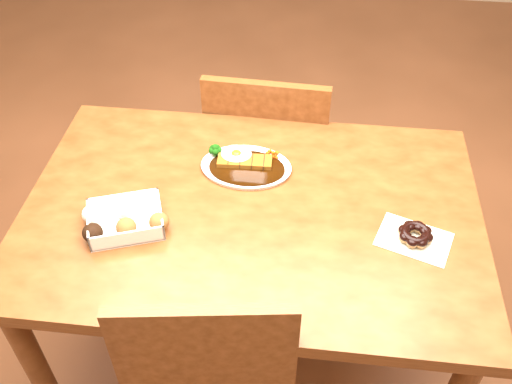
# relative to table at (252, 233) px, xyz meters

# --- Properties ---
(ground) EXTENTS (6.00, 6.00, 0.00)m
(ground) POSITION_rel_table_xyz_m (0.00, 0.00, -0.65)
(ground) COLOR brown
(ground) RESTS_ON ground
(table) EXTENTS (1.20, 0.80, 0.75)m
(table) POSITION_rel_table_xyz_m (0.00, 0.00, 0.00)
(table) COLOR #522810
(table) RESTS_ON ground
(chair_far) EXTENTS (0.44, 0.44, 0.87)m
(chair_far) POSITION_rel_table_xyz_m (-0.00, 0.53, -0.17)
(chair_far) COLOR #522810
(chair_far) RESTS_ON ground
(katsu_curry_plate) EXTENTS (0.26, 0.19, 0.05)m
(katsu_curry_plate) POSITION_rel_table_xyz_m (-0.04, 0.16, 0.11)
(katsu_curry_plate) COLOR white
(katsu_curry_plate) RESTS_ON table
(donut_box) EXTENTS (0.23, 0.20, 0.05)m
(donut_box) POSITION_rel_table_xyz_m (-0.31, -0.11, 0.12)
(donut_box) COLOR white
(donut_box) RESTS_ON table
(pon_de_ring) EXTENTS (0.21, 0.17, 0.03)m
(pon_de_ring) POSITION_rel_table_xyz_m (0.41, -0.06, 0.12)
(pon_de_ring) COLOR silver
(pon_de_ring) RESTS_ON table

